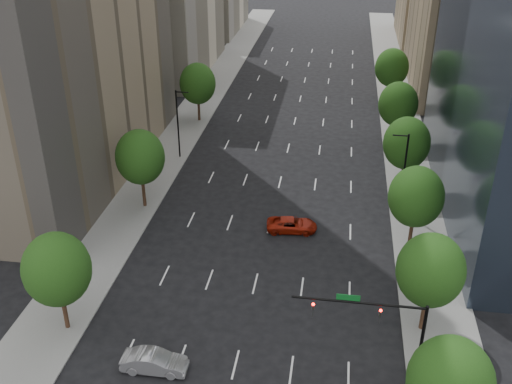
% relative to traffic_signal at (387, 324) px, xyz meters
% --- Properties ---
extents(sidewalk_left, '(6.00, 200.00, 0.15)m').
position_rel_traffic_signal_xyz_m(sidewalk_left, '(-26.03, 30.00, -5.10)').
color(sidewalk_left, slate).
rests_on(sidewalk_left, ground).
extents(sidewalk_right, '(6.00, 200.00, 0.15)m').
position_rel_traffic_signal_xyz_m(sidewalk_right, '(4.97, 30.00, -5.10)').
color(sidewalk_right, slate).
rests_on(sidewalk_right, ground).
extents(filler_right, '(14.00, 26.00, 16.00)m').
position_rel_traffic_signal_xyz_m(filler_right, '(14.47, 103.00, 2.83)').
color(filler_right, '#8C7759').
rests_on(filler_right, ground).
extents(tree_right_0, '(5.20, 5.20, 8.39)m').
position_rel_traffic_signal_xyz_m(tree_right_0, '(3.47, -5.00, 0.22)').
color(tree_right_0, '#382316').
rests_on(tree_right_0, ground).
extents(tree_right_1, '(5.20, 5.20, 8.75)m').
position_rel_traffic_signal_xyz_m(tree_right_1, '(3.47, 6.00, 0.58)').
color(tree_right_1, '#382316').
rests_on(tree_right_1, ground).
extents(tree_right_2, '(5.20, 5.20, 8.61)m').
position_rel_traffic_signal_xyz_m(tree_right_2, '(3.47, 18.00, 0.43)').
color(tree_right_2, '#382316').
rests_on(tree_right_2, ground).
extents(tree_right_3, '(5.20, 5.20, 8.89)m').
position_rel_traffic_signal_xyz_m(tree_right_3, '(3.47, 30.00, 0.72)').
color(tree_right_3, '#382316').
rests_on(tree_right_3, ground).
extents(tree_right_4, '(5.20, 5.20, 8.46)m').
position_rel_traffic_signal_xyz_m(tree_right_4, '(3.47, 44.00, 0.29)').
color(tree_right_4, '#382316').
rests_on(tree_right_4, ground).
extents(tree_right_5, '(5.20, 5.20, 8.75)m').
position_rel_traffic_signal_xyz_m(tree_right_5, '(3.47, 60.00, 0.58)').
color(tree_right_5, '#382316').
rests_on(tree_right_5, ground).
extents(tree_left_0, '(5.20, 5.20, 8.75)m').
position_rel_traffic_signal_xyz_m(tree_left_0, '(-24.53, 2.00, 0.58)').
color(tree_left_0, '#382316').
rests_on(tree_left_0, ground).
extents(tree_left_1, '(5.20, 5.20, 8.97)m').
position_rel_traffic_signal_xyz_m(tree_left_1, '(-24.53, 22.00, 0.79)').
color(tree_left_1, '#382316').
rests_on(tree_left_1, ground).
extents(tree_left_2, '(5.20, 5.20, 8.68)m').
position_rel_traffic_signal_xyz_m(tree_left_2, '(-24.53, 48.00, 0.50)').
color(tree_left_2, '#382316').
rests_on(tree_left_2, ground).
extents(streetlight_rn, '(1.70, 0.20, 9.00)m').
position_rel_traffic_signal_xyz_m(streetlight_rn, '(2.91, 25.00, -0.33)').
color(streetlight_rn, black).
rests_on(streetlight_rn, ground).
extents(streetlight_ln, '(1.70, 0.20, 9.00)m').
position_rel_traffic_signal_xyz_m(streetlight_ln, '(-23.96, 35.00, -0.33)').
color(streetlight_ln, black).
rests_on(streetlight_ln, ground).
extents(traffic_signal, '(9.12, 0.40, 7.38)m').
position_rel_traffic_signal_xyz_m(traffic_signal, '(0.00, 0.00, 0.00)').
color(traffic_signal, black).
rests_on(traffic_signal, ground).
extents(car_silver, '(4.87, 1.74, 1.60)m').
position_rel_traffic_signal_xyz_m(car_silver, '(-16.26, -1.40, -4.37)').
color(car_silver, gray).
rests_on(car_silver, ground).
extents(car_red_far, '(5.32, 2.84, 1.42)m').
position_rel_traffic_signal_xyz_m(car_red_far, '(-8.14, 19.37, -4.46)').
color(car_red_far, '#971B0B').
rests_on(car_red_far, ground).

